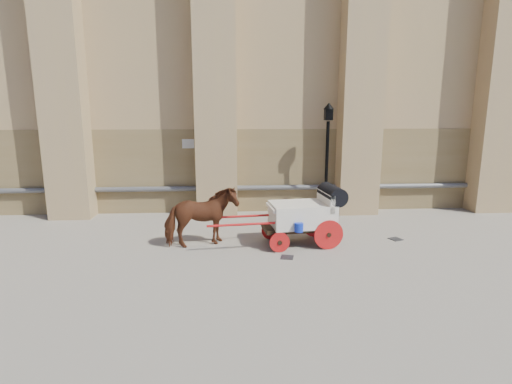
{
  "coord_description": "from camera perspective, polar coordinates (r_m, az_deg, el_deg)",
  "views": [
    {
      "loc": [
        -0.52,
        -10.27,
        3.65
      ],
      "look_at": [
        0.16,
        0.24,
        1.49
      ],
      "focal_mm": 28.0,
      "sensor_mm": 36.0,
      "label": 1
    }
  ],
  "objects": [
    {
      "name": "ground",
      "position": [
        10.91,
        -0.75,
        -7.97
      ],
      "size": [
        90.0,
        90.0,
        0.0
      ],
      "primitive_type": "plane",
      "color": "gray",
      "rests_on": "ground"
    },
    {
      "name": "horse",
      "position": [
        10.91,
        -7.84,
        -3.6
      ],
      "size": [
        2.1,
        1.43,
        1.63
      ],
      "primitive_type": "imported",
      "rotation": [
        0.0,
        0.0,
        1.89
      ],
      "color": "brown",
      "rests_on": "ground"
    },
    {
      "name": "carriage",
      "position": [
        11.08,
        7.22,
        -2.99
      ],
      "size": [
        3.82,
        1.45,
        1.63
      ],
      "rotation": [
        0.0,
        0.0,
        0.11
      ],
      "color": "black",
      "rests_on": "ground"
    },
    {
      "name": "street_lamp",
      "position": [
        13.87,
        10.1,
        4.94
      ],
      "size": [
        0.37,
        0.37,
        3.91
      ],
      "color": "black",
      "rests_on": "ground"
    },
    {
      "name": "drain_grate_near",
      "position": [
        10.25,
        4.47,
        -9.27
      ],
      "size": [
        0.39,
        0.39,
        0.01
      ],
      "primitive_type": "cube",
      "rotation": [
        0.0,
        0.0,
        -0.24
      ],
      "color": "black",
      "rests_on": "ground"
    },
    {
      "name": "drain_grate_far",
      "position": [
        12.28,
        19.32,
        -6.36
      ],
      "size": [
        0.41,
        0.41,
        0.01
      ],
      "primitive_type": "cube",
      "rotation": [
        0.0,
        0.0,
        0.37
      ],
      "color": "black",
      "rests_on": "ground"
    }
  ]
}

